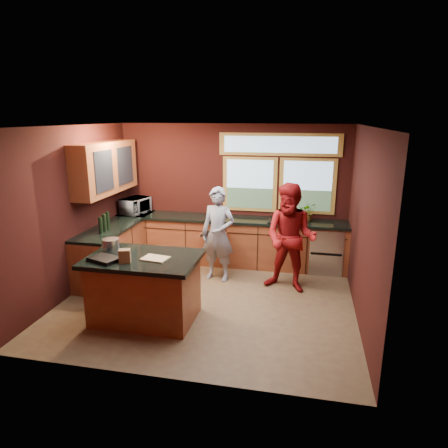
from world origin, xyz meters
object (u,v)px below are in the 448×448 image
(person_grey, at_px, (218,234))
(cutting_board, at_px, (155,258))
(island, at_px, (145,288))
(stock_pot, at_px, (111,245))
(person_red, at_px, (291,238))

(person_grey, distance_m, cutting_board, 1.76)
(cutting_board, bearing_deg, island, 165.96)
(stock_pot, bearing_deg, island, -15.26)
(person_red, bearing_deg, person_grey, -174.51)
(person_grey, relative_size, stock_pot, 6.96)
(person_grey, relative_size, person_red, 0.92)
(person_grey, distance_m, person_red, 1.28)
(stock_pot, bearing_deg, person_red, 26.98)
(person_red, relative_size, stock_pot, 7.54)
(person_red, height_order, stock_pot, person_red)
(person_grey, height_order, stock_pot, person_grey)
(island, bearing_deg, stock_pot, 164.74)
(person_grey, bearing_deg, stock_pot, -119.96)
(person_grey, height_order, person_red, person_red)
(island, relative_size, cutting_board, 4.43)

